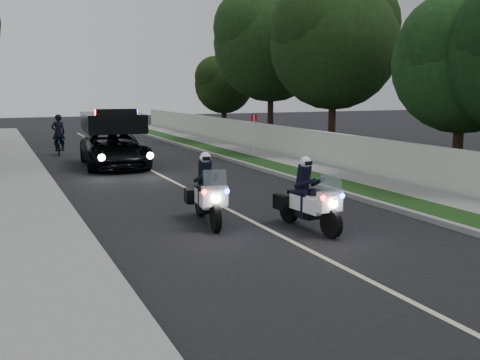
# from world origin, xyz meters

# --- Properties ---
(ground) EXTENTS (120.00, 120.00, 0.00)m
(ground) POSITION_xyz_m (0.00, 0.00, 0.00)
(ground) COLOR black
(ground) RESTS_ON ground
(curb_right) EXTENTS (0.20, 60.00, 0.15)m
(curb_right) POSITION_xyz_m (4.10, 10.00, 0.07)
(curb_right) COLOR gray
(curb_right) RESTS_ON ground
(grass_verge) EXTENTS (1.20, 60.00, 0.16)m
(grass_verge) POSITION_xyz_m (4.80, 10.00, 0.08)
(grass_verge) COLOR #193814
(grass_verge) RESTS_ON ground
(sidewalk_right) EXTENTS (1.40, 60.00, 0.16)m
(sidewalk_right) POSITION_xyz_m (6.10, 10.00, 0.08)
(sidewalk_right) COLOR gray
(sidewalk_right) RESTS_ON ground
(property_wall) EXTENTS (0.22, 60.00, 1.50)m
(property_wall) POSITION_xyz_m (7.10, 10.00, 0.75)
(property_wall) COLOR beige
(property_wall) RESTS_ON ground
(curb_left) EXTENTS (0.20, 60.00, 0.15)m
(curb_left) POSITION_xyz_m (-4.10, 10.00, 0.07)
(curb_left) COLOR gray
(curb_left) RESTS_ON ground
(sidewalk_left) EXTENTS (2.00, 60.00, 0.16)m
(sidewalk_left) POSITION_xyz_m (-5.20, 10.00, 0.08)
(sidewalk_left) COLOR gray
(sidewalk_left) RESTS_ON ground
(lane_marking) EXTENTS (0.12, 50.00, 0.01)m
(lane_marking) POSITION_xyz_m (0.00, 10.00, 0.00)
(lane_marking) COLOR #BFB78C
(lane_marking) RESTS_ON ground
(police_moto_left) EXTENTS (1.02, 2.19, 1.79)m
(police_moto_left) POSITION_xyz_m (-1.11, 4.58, 0.00)
(police_moto_left) COLOR white
(police_moto_left) RESTS_ON ground
(police_moto_right) EXTENTS (0.91, 2.12, 1.76)m
(police_moto_right) POSITION_xyz_m (0.88, 3.01, 0.00)
(police_moto_right) COLOR white
(police_moto_right) RESTS_ON ground
(police_suv) EXTENTS (2.95, 5.68, 2.68)m
(police_suv) POSITION_xyz_m (-1.12, 15.79, 0.00)
(police_suv) COLOR black
(police_suv) RESTS_ON ground
(bicycle) EXTENTS (0.74, 1.66, 0.84)m
(bicycle) POSITION_xyz_m (-2.82, 21.14, 0.00)
(bicycle) COLOR black
(bicycle) RESTS_ON ground
(cyclist) EXTENTS (0.72, 0.53, 1.84)m
(cyclist) POSITION_xyz_m (-2.82, 21.14, 0.00)
(cyclist) COLOR black
(cyclist) RESTS_ON ground
(sign_post) EXTENTS (0.42, 0.42, 2.12)m
(sign_post) POSITION_xyz_m (6.00, 16.89, 0.00)
(sign_post) COLOR #9D1A0B
(sign_post) RESTS_ON ground
(tree_right_b) EXTENTS (6.06, 6.06, 8.10)m
(tree_right_b) POSITION_xyz_m (9.26, 6.81, 0.00)
(tree_right_b) COLOR #183E14
(tree_right_b) RESTS_ON ground
(tree_right_c) EXTENTS (7.76, 7.76, 10.50)m
(tree_right_c) POSITION_xyz_m (9.63, 15.52, 0.00)
(tree_right_c) COLOR #183410
(tree_right_c) RESTS_ON ground
(tree_right_d) EXTENTS (8.81, 8.81, 11.52)m
(tree_right_d) POSITION_xyz_m (9.83, 22.66, 0.00)
(tree_right_d) COLOR #1C3C14
(tree_right_d) RESTS_ON ground
(tree_right_e) EXTENTS (4.83, 4.83, 6.95)m
(tree_right_e) POSITION_xyz_m (9.55, 29.46, 0.00)
(tree_right_e) COLOR black
(tree_right_e) RESTS_ON ground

